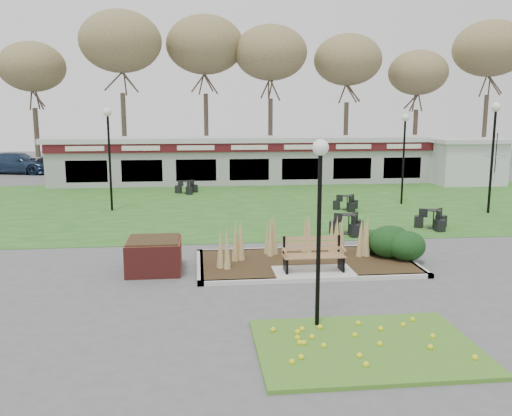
{
  "coord_description": "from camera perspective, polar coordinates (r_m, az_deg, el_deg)",
  "views": [
    {
      "loc": [
        -3.15,
        -14.01,
        4.47
      ],
      "look_at": [
        -1.4,
        2.0,
        1.59
      ],
      "focal_mm": 38.0,
      "sensor_mm": 36.0,
      "label": 1
    }
  ],
  "objects": [
    {
      "name": "lamp_post_mid_left",
      "position": [
        25.19,
        -15.26,
        7.29
      ],
      "size": [
        0.38,
        0.38,
        4.63
      ],
      "color": "black",
      "rests_on": "ground"
    },
    {
      "name": "brick_planter",
      "position": [
        15.58,
        -10.68,
        -4.91
      ],
      "size": [
        1.5,
        1.5,
        0.95
      ],
      "color": "maroon",
      "rests_on": "ground"
    },
    {
      "name": "lawn",
      "position": [
        26.58,
        0.65,
        0.47
      ],
      "size": [
        34.0,
        16.0,
        0.02
      ],
      "primitive_type": "cube",
      "color": "#24581C",
      "rests_on": "ground"
    },
    {
      "name": "service_hut",
      "position": [
        36.21,
        21.23,
        4.66
      ],
      "size": [
        4.4,
        3.4,
        2.83
      ],
      "color": "silver",
      "rests_on": "ground"
    },
    {
      "name": "bistro_set_a",
      "position": [
        30.07,
        -7.26,
        1.98
      ],
      "size": [
        1.27,
        1.25,
        0.69
      ],
      "color": "black",
      "rests_on": "ground"
    },
    {
      "name": "car_blue",
      "position": [
        43.16,
        -23.72,
        4.35
      ],
      "size": [
        5.62,
        3.44,
        1.52
      ],
      "primitive_type": "imported",
      "rotation": [
        0.0,
        0.0,
        1.3
      ],
      "color": "navy",
      "rests_on": "ground"
    },
    {
      "name": "food_pavilion",
      "position": [
        34.25,
        -0.95,
        5.11
      ],
      "size": [
        24.6,
        3.4,
        2.9
      ],
      "color": "#979799",
      "rests_on": "ground"
    },
    {
      "name": "flower_bed",
      "position": [
        10.86,
        11.53,
        -14.01
      ],
      "size": [
        4.2,
        3.0,
        0.16
      ],
      "color": "#36641C",
      "rests_on": "ground"
    },
    {
      "name": "bistro_set_b",
      "position": [
        20.25,
        9.72,
        -2.01
      ],
      "size": [
        1.36,
        1.28,
        0.73
      ],
      "color": "black",
      "rests_on": "ground"
    },
    {
      "name": "lamp_post_mid_right",
      "position": [
        27.05,
        15.35,
        7.04
      ],
      "size": [
        0.36,
        0.36,
        4.36
      ],
      "color": "black",
      "rests_on": "ground"
    },
    {
      "name": "bistro_set_d",
      "position": [
        25.14,
        9.56,
        0.3
      ],
      "size": [
        1.24,
        1.14,
        0.66
      ],
      "color": "black",
      "rests_on": "ground"
    },
    {
      "name": "bistro_set_c",
      "position": [
        21.97,
        18.15,
        -1.43
      ],
      "size": [
        1.37,
        1.21,
        0.73
      ],
      "color": "black",
      "rests_on": "ground"
    },
    {
      "name": "ground",
      "position": [
        15.04,
        6.17,
        -7.23
      ],
      "size": [
        100.0,
        100.0,
        0.0
      ],
      "primitive_type": "plane",
      "color": "#515154",
      "rests_on": "ground"
    },
    {
      "name": "lamp_post_far_right",
      "position": [
        25.86,
        23.77,
        7.22
      ],
      "size": [
        0.4,
        0.4,
        4.86
      ],
      "color": "black",
      "rests_on": "ground"
    },
    {
      "name": "tree_backdrop",
      "position": [
        42.31,
        -2.02,
        15.4
      ],
      "size": [
        47.24,
        5.24,
        10.36
      ],
      "color": "#47382B",
      "rests_on": "ground"
    },
    {
      "name": "car_black",
      "position": [
        42.37,
        -19.83,
        4.37
      ],
      "size": [
        4.06,
        1.6,
        1.32
      ],
      "primitive_type": "imported",
      "rotation": [
        0.0,
        0.0,
        1.52
      ],
      "color": "black",
      "rests_on": "ground"
    },
    {
      "name": "park_bench",
      "position": [
        15.11,
        6.01,
        -4.82
      ],
      "size": [
        1.7,
        0.66,
        0.93
      ],
      "color": "#976C44",
      "rests_on": "ground"
    },
    {
      "name": "planting_bed",
      "position": [
        16.5,
        9.53,
        -4.42
      ],
      "size": [
        6.75,
        3.4,
        1.27
      ],
      "color": "#2E2412",
      "rests_on": "ground"
    },
    {
      "name": "car_silver",
      "position": [
        42.64,
        -21.29,
        4.32
      ],
      "size": [
        4.18,
        2.48,
        1.33
      ],
      "primitive_type": "imported",
      "rotation": [
        0.0,
        0.0,
        1.33
      ],
      "color": "silver",
      "rests_on": "ground"
    },
    {
      "name": "lamp_post_near_left",
      "position": [
        10.91,
        6.72,
        1.61
      ],
      "size": [
        0.33,
        0.33,
        3.94
      ],
      "color": "black",
      "rests_on": "ground"
    },
    {
      "name": "patio_umbrella",
      "position": [
        33.26,
        23.86,
        3.96
      ],
      "size": [
        2.31,
        2.32,
        2.2
      ],
      "color": "black",
      "rests_on": "ground"
    }
  ]
}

